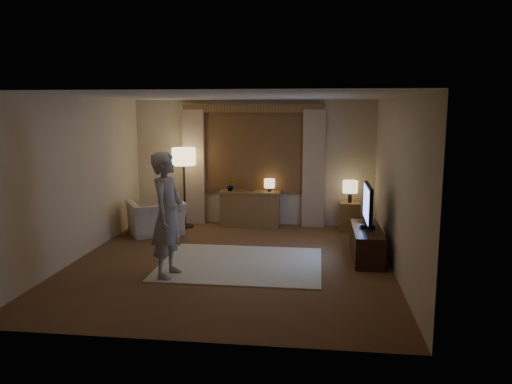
% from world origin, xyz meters
% --- Properties ---
extents(room, '(5.04, 5.54, 2.64)m').
position_xyz_m(room, '(0.00, 0.50, 1.33)').
color(room, brown).
rests_on(room, ground).
extents(rug, '(2.50, 2.00, 0.02)m').
position_xyz_m(rug, '(0.17, -0.08, 0.01)').
color(rug, beige).
rests_on(rug, floor).
extents(sideboard, '(1.20, 0.40, 0.70)m').
position_xyz_m(sideboard, '(-0.04, 2.50, 0.35)').
color(sideboard, brown).
rests_on(sideboard, floor).
extents(picture_frame, '(0.16, 0.02, 0.20)m').
position_xyz_m(picture_frame, '(-0.04, 2.50, 0.80)').
color(picture_frame, brown).
rests_on(picture_frame, sideboard).
extents(plant, '(0.16, 0.13, 0.30)m').
position_xyz_m(plant, '(-0.44, 2.50, 0.85)').
color(plant, '#999999').
rests_on(plant, sideboard).
extents(table_lamp_sideboard, '(0.22, 0.22, 0.30)m').
position_xyz_m(table_lamp_sideboard, '(0.36, 2.50, 0.90)').
color(table_lamp_sideboard, black).
rests_on(table_lamp_sideboard, sideboard).
extents(floor_lamp, '(0.48, 0.48, 1.64)m').
position_xyz_m(floor_lamp, '(-1.36, 2.26, 1.37)').
color(floor_lamp, black).
rests_on(floor_lamp, floor).
extents(armchair, '(1.32, 1.28, 0.66)m').
position_xyz_m(armchair, '(-1.75, 1.59, 0.33)').
color(armchair, beige).
rests_on(armchair, floor).
extents(side_table, '(0.40, 0.40, 0.56)m').
position_xyz_m(side_table, '(1.99, 2.45, 0.28)').
color(side_table, brown).
rests_on(side_table, floor).
extents(table_lamp_side, '(0.30, 0.30, 0.44)m').
position_xyz_m(table_lamp_side, '(1.99, 2.45, 0.87)').
color(table_lamp_side, black).
rests_on(table_lamp_side, side_table).
extents(tv_stand, '(0.45, 1.40, 0.50)m').
position_xyz_m(tv_stand, '(2.15, 0.50, 0.25)').
color(tv_stand, black).
rests_on(tv_stand, floor).
extents(tv, '(0.24, 0.99, 0.71)m').
position_xyz_m(tv, '(2.15, 0.50, 0.89)').
color(tv, black).
rests_on(tv, tv_stand).
extents(person, '(0.51, 0.71, 1.80)m').
position_xyz_m(person, '(-0.78, -0.78, 0.92)').
color(person, '#A49F97').
rests_on(person, rug).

